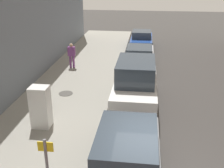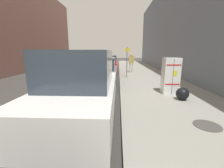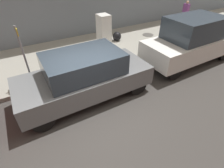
{
  "view_description": "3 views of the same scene",
  "coord_description": "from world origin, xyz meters",
  "px_view_note": "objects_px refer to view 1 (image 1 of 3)",
  "views": [
    {
      "loc": [
        -0.42,
        -6.63,
        5.85
      ],
      "look_at": [
        -1.89,
        5.09,
        1.11
      ],
      "focal_mm": 45.0,
      "sensor_mm": 36.0,
      "label": 1
    },
    {
      "loc": [
        -1.91,
        9.65,
        2.14
      ],
      "look_at": [
        -1.62,
        2.73,
        0.61
      ],
      "focal_mm": 24.0,
      "sensor_mm": 36.0,
      "label": 2
    },
    {
      "loc": [
        4.03,
        -1.75,
        4.22
      ],
      "look_at": [
        0.08,
        0.57,
        0.91
      ],
      "focal_mm": 28.0,
      "sensor_mm": 36.0,
      "label": 3
    }
  ],
  "objects_px": {
    "trash_bag": "(46,109)",
    "parked_hatchback_blue": "(142,39)",
    "discarded_refrigerator": "(41,107)",
    "parked_sedan_silver": "(139,56)",
    "parked_van_white": "(135,83)",
    "parked_suv_gray": "(126,159)",
    "pedestrian_walking_far": "(72,54)"
  },
  "relations": [
    {
      "from": "trash_bag",
      "to": "parked_hatchback_blue",
      "type": "xyz_separation_m",
      "value": [
        3.72,
        12.58,
        0.29
      ]
    },
    {
      "from": "discarded_refrigerator",
      "to": "parked_sedan_silver",
      "type": "relative_size",
      "value": 0.36
    },
    {
      "from": "parked_van_white",
      "to": "discarded_refrigerator",
      "type": "bearing_deg",
      "value": -141.92
    },
    {
      "from": "parked_suv_gray",
      "to": "parked_van_white",
      "type": "xyz_separation_m",
      "value": [
        -0.0,
        5.39,
        0.19
      ]
    },
    {
      "from": "parked_suv_gray",
      "to": "parked_sedan_silver",
      "type": "height_order",
      "value": "parked_suv_gray"
    },
    {
      "from": "parked_suv_gray",
      "to": "parked_hatchback_blue",
      "type": "height_order",
      "value": "parked_suv_gray"
    },
    {
      "from": "pedestrian_walking_far",
      "to": "parked_sedan_silver",
      "type": "distance_m",
      "value": 4.37
    },
    {
      "from": "parked_sedan_silver",
      "to": "parked_suv_gray",
      "type": "bearing_deg",
      "value": -90.0
    },
    {
      "from": "pedestrian_walking_far",
      "to": "parked_van_white",
      "type": "distance_m",
      "value": 6.18
    },
    {
      "from": "discarded_refrigerator",
      "to": "parked_van_white",
      "type": "bearing_deg",
      "value": 38.08
    },
    {
      "from": "parked_sedan_silver",
      "to": "parked_hatchback_blue",
      "type": "height_order",
      "value": "parked_hatchback_blue"
    },
    {
      "from": "trash_bag",
      "to": "discarded_refrigerator",
      "type": "bearing_deg",
      "value": -78.45
    },
    {
      "from": "discarded_refrigerator",
      "to": "parked_van_white",
      "type": "relative_size",
      "value": 0.36
    },
    {
      "from": "parked_suv_gray",
      "to": "parked_van_white",
      "type": "bearing_deg",
      "value": 90.0
    },
    {
      "from": "discarded_refrigerator",
      "to": "trash_bag",
      "type": "relative_size",
      "value": 3.24
    },
    {
      "from": "pedestrian_walking_far",
      "to": "parked_suv_gray",
      "type": "relative_size",
      "value": 0.34
    },
    {
      "from": "parked_van_white",
      "to": "parked_sedan_silver",
      "type": "height_order",
      "value": "parked_van_white"
    },
    {
      "from": "parked_hatchback_blue",
      "to": "parked_sedan_silver",
      "type": "bearing_deg",
      "value": -90.0
    },
    {
      "from": "trash_bag",
      "to": "parked_van_white",
      "type": "distance_m",
      "value": 4.17
    },
    {
      "from": "trash_bag",
      "to": "parked_van_white",
      "type": "height_order",
      "value": "parked_van_white"
    },
    {
      "from": "discarded_refrigerator",
      "to": "parked_suv_gray",
      "type": "height_order",
      "value": "discarded_refrigerator"
    },
    {
      "from": "discarded_refrigerator",
      "to": "parked_suv_gray",
      "type": "bearing_deg",
      "value": -36.86
    },
    {
      "from": "discarded_refrigerator",
      "to": "pedestrian_walking_far",
      "type": "relative_size",
      "value": 1.07
    },
    {
      "from": "pedestrian_walking_far",
      "to": "parked_suv_gray",
      "type": "bearing_deg",
      "value": 122.45
    },
    {
      "from": "parked_van_white",
      "to": "parked_sedan_silver",
      "type": "distance_m",
      "value": 5.66
    },
    {
      "from": "pedestrian_walking_far",
      "to": "parked_sedan_silver",
      "type": "bearing_deg",
      "value": -155.62
    },
    {
      "from": "trash_bag",
      "to": "pedestrian_walking_far",
      "type": "xyz_separation_m",
      "value": [
        -0.49,
        6.3,
        0.63
      ]
    },
    {
      "from": "discarded_refrigerator",
      "to": "pedestrian_walking_far",
      "type": "distance_m",
      "value": 7.32
    },
    {
      "from": "discarded_refrigerator",
      "to": "parked_hatchback_blue",
      "type": "relative_size",
      "value": 0.41
    },
    {
      "from": "parked_suv_gray",
      "to": "trash_bag",
      "type": "bearing_deg",
      "value": 135.79
    },
    {
      "from": "parked_suv_gray",
      "to": "parked_sedan_silver",
      "type": "distance_m",
      "value": 11.04
    },
    {
      "from": "trash_bag",
      "to": "pedestrian_walking_far",
      "type": "height_order",
      "value": "pedestrian_walking_far"
    }
  ]
}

